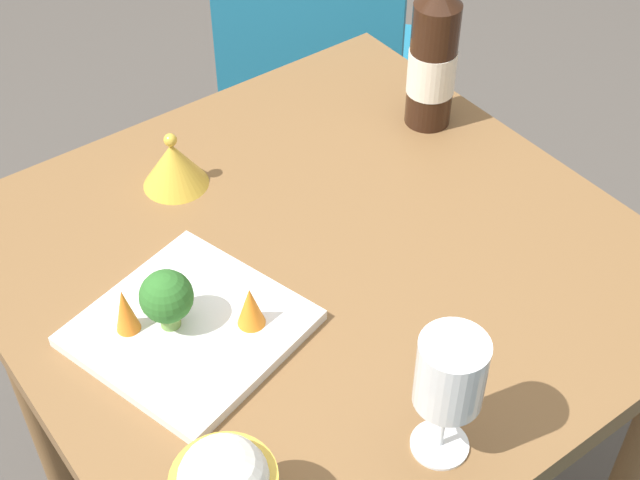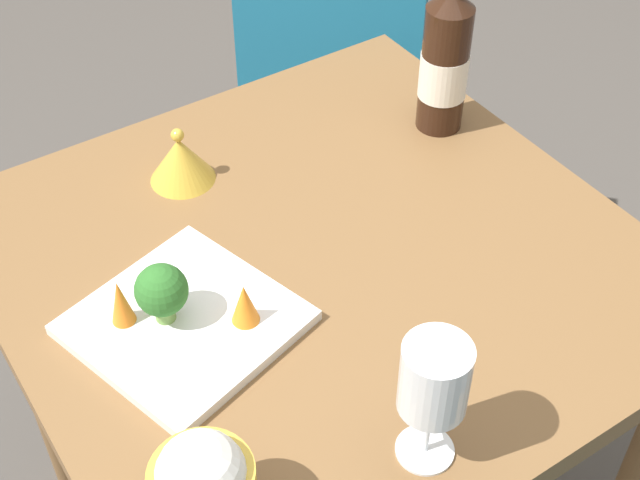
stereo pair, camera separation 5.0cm
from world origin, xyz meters
The scene contains 9 objects.
dining_table centered at (0.00, 0.00, 0.63)m, with size 0.85×0.85×0.72m.
chair_by_wall centered at (0.49, 0.68, 0.53)m, with size 0.57×0.57×0.85m.
wine_bottle centered at (0.33, 0.15, 0.84)m, with size 0.08×0.08×0.31m.
wine_glass centered at (-0.08, -0.33, 0.85)m, with size 0.08×0.08×0.18m.
rice_bowl_lid centered at (-0.08, 0.26, 0.76)m, with size 0.10×0.10×0.09m.
serving_plate centered at (-0.22, -0.01, 0.73)m, with size 0.31×0.31×0.02m.
broccoli_floret centered at (-0.24, 0.00, 0.79)m, with size 0.07×0.07×0.09m.
carrot_garnish_left centered at (-0.28, 0.03, 0.77)m, with size 0.03×0.03×0.07m.
carrot_garnish_right centered at (-0.15, -0.06, 0.77)m, with size 0.04×0.04×0.06m.
Camera 1 is at (-0.54, -0.73, 1.61)m, focal length 50.92 mm.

